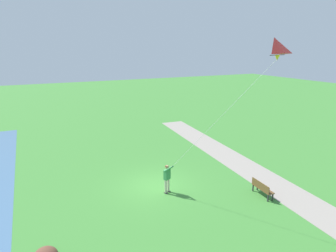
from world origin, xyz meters
TOP-DOWN VIEW (x-y plane):
  - ground_plane at (0.00, 0.00)m, footprint 120.00×120.00m
  - walkway_path at (-6.85, 2.00)m, footprint 4.81×32.09m
  - person_kite_flyer at (-0.29, 1.17)m, footprint 0.50×0.63m
  - flying_kite at (-2.59, 6.25)m, footprint 2.88×5.22m
  - park_bench_near_walkway at (-5.03, 3.87)m, footprint 0.55×1.53m

SIDE VIEW (x-z plane):
  - ground_plane at x=0.00m, z-range 0.00..0.00m
  - walkway_path at x=-6.85m, z-range 0.00..0.02m
  - park_bench_near_walkway at x=-5.03m, z-range 0.07..0.95m
  - person_kite_flyer at x=-0.29m, z-range 0.13..1.96m
  - flying_kite at x=-2.59m, z-range 4.74..11.66m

